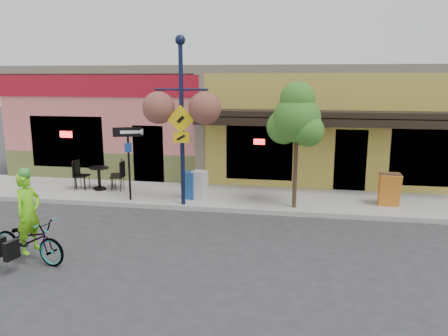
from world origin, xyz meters
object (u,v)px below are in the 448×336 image
at_px(bicycle, 29,240).
at_px(one_way_sign, 129,164).
at_px(building, 242,118).
at_px(street_tree, 296,145).
at_px(lamp_post, 182,122).
at_px(newspaper_box_blue, 190,185).
at_px(cyclist_rider, 29,223).
at_px(newspaper_box_grey, 200,185).

relative_size(bicycle, one_way_sign, 0.81).
xyz_separation_m(building, street_tree, (2.52, -6.53, -0.17)).
xyz_separation_m(one_way_sign, street_tree, (5.27, 0.10, 0.74)).
bearing_deg(lamp_post, one_way_sign, 171.88).
xyz_separation_m(lamp_post, newspaper_box_blue, (0.05, 0.68, -2.12)).
bearing_deg(cyclist_rider, bicycle, 101.31).
height_order(newspaper_box_blue, newspaper_box_grey, newspaper_box_grey).
xyz_separation_m(newspaper_box_grey, street_tree, (3.07, -0.40, 1.46)).
relative_size(lamp_post, one_way_sign, 2.16).
distance_m(bicycle, one_way_sign, 4.78).
height_order(lamp_post, one_way_sign, lamp_post).
height_order(newspaper_box_blue, street_tree, street_tree).
height_order(bicycle, newspaper_box_blue, newspaper_box_blue).
bearing_deg(bicycle, one_way_sign, 5.13).
xyz_separation_m(cyclist_rider, one_way_sign, (0.46, 4.68, 0.44)).
distance_m(building, newspaper_box_blue, 6.40).
height_order(cyclist_rider, one_way_sign, one_way_sign).
distance_m(lamp_post, one_way_sign, 2.30).
bearing_deg(bicycle, street_tree, -39.08).
xyz_separation_m(cyclist_rider, lamp_post, (2.28, 4.50, 1.82)).
bearing_deg(lamp_post, cyclist_rider, -119.55).
xyz_separation_m(bicycle, newspaper_box_grey, (2.70, 5.18, 0.12)).
relative_size(building, one_way_sign, 7.65).
bearing_deg(lamp_post, newspaper_box_blue, 83.46).
height_order(cyclist_rider, newspaper_box_grey, cyclist_rider).
bearing_deg(cyclist_rider, lamp_post, -15.56).
relative_size(bicycle, lamp_post, 0.37).
bearing_deg(newspaper_box_blue, lamp_post, -76.87).
relative_size(building, street_tree, 4.72).
bearing_deg(newspaper_box_grey, street_tree, 6.15).
height_order(bicycle, cyclist_rider, cyclist_rider).
distance_m(cyclist_rider, street_tree, 7.54).
bearing_deg(newspaper_box_grey, lamp_post, -105.40).
bearing_deg(street_tree, building, 111.11).
distance_m(cyclist_rider, newspaper_box_blue, 5.70).
xyz_separation_m(lamp_post, street_tree, (3.44, 0.27, -0.65)).
bearing_deg(newspaper_box_grey, newspaper_box_blue, -168.61).
height_order(one_way_sign, street_tree, street_tree).
bearing_deg(street_tree, newspaper_box_blue, 173.06).
bearing_deg(newspaper_box_blue, bicycle, -97.64).
relative_size(bicycle, street_tree, 0.50).
bearing_deg(newspaper_box_blue, street_tree, 10.05).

